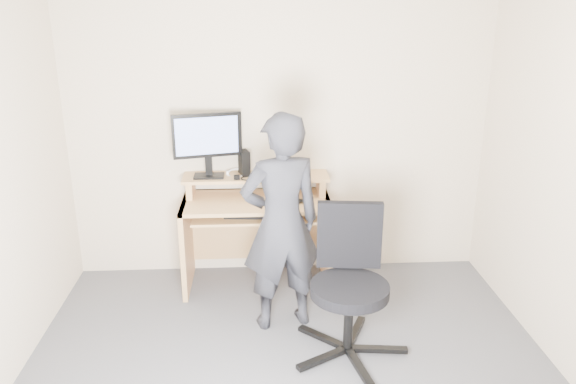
{
  "coord_description": "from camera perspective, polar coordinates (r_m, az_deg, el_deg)",
  "views": [
    {
      "loc": [
        -0.19,
        -2.83,
        2.29
      ],
      "look_at": [
        0.03,
        1.05,
        0.95
      ],
      "focal_mm": 35.0,
      "sensor_mm": 36.0,
      "label": 1
    }
  ],
  "objects": [
    {
      "name": "person",
      "position": [
        3.95,
        -0.7,
        -3.22
      ],
      "size": [
        0.66,
        0.52,
        1.59
      ],
      "primitive_type": "imported",
      "rotation": [
        0.0,
        0.0,
        3.4
      ],
      "color": "black",
      "rests_on": "ground"
    },
    {
      "name": "mouse",
      "position": [
        4.46,
        0.99,
        -0.92
      ],
      "size": [
        0.1,
        0.07,
        0.04
      ],
      "primitive_type": "ellipsoid",
      "rotation": [
        0.0,
        0.0,
        -0.1
      ],
      "color": "black",
      "rests_on": "desk"
    },
    {
      "name": "headphones",
      "position": [
        4.68,
        -5.29,
        1.9
      ],
      "size": [
        0.17,
        0.17,
        0.06
      ],
      "primitive_type": "torus",
      "rotation": [
        0.26,
        0.0,
        -0.11
      ],
      "color": "silver",
      "rests_on": "desk"
    },
    {
      "name": "smartphone",
      "position": [
        4.6,
        -0.97,
        1.64
      ],
      "size": [
        0.1,
        0.14,
        0.01
      ],
      "primitive_type": "cube",
      "rotation": [
        0.0,
        0.0,
        -0.29
      ],
      "color": "black",
      "rests_on": "desk"
    },
    {
      "name": "keyboard",
      "position": [
        4.49,
        -3.49,
        -2.2
      ],
      "size": [
        0.47,
        0.22,
        0.03
      ],
      "primitive_type": "cube",
      "rotation": [
        0.0,
        0.0,
        -0.09
      ],
      "color": "black",
      "rests_on": "desk"
    },
    {
      "name": "back_wall",
      "position": [
        4.7,
        -0.91,
        6.24
      ],
      "size": [
        3.5,
        0.02,
        2.5
      ],
      "primitive_type": "cube",
      "color": "beige",
      "rests_on": "ground"
    },
    {
      "name": "external_drive",
      "position": [
        4.66,
        -4.47,
        3.01
      ],
      "size": [
        0.11,
        0.15,
        0.2
      ],
      "primitive_type": "cube",
      "rotation": [
        0.0,
        0.0,
        0.31
      ],
      "color": "black",
      "rests_on": "desk"
    },
    {
      "name": "desk",
      "position": [
        4.7,
        -3.19,
        -2.8
      ],
      "size": [
        1.2,
        0.6,
        0.91
      ],
      "color": "tan",
      "rests_on": "ground"
    },
    {
      "name": "monitor",
      "position": [
        4.55,
        -8.2,
        5.31
      ],
      "size": [
        0.55,
        0.17,
        0.53
      ],
      "rotation": [
        0.0,
        0.0,
        0.24
      ],
      "color": "black",
      "rests_on": "desk"
    },
    {
      "name": "charger",
      "position": [
        4.54,
        -5.23,
        1.49
      ],
      "size": [
        0.05,
        0.05,
        0.03
      ],
      "primitive_type": "cube",
      "rotation": [
        0.0,
        0.0,
        0.14
      ],
      "color": "black",
      "rests_on": "desk"
    },
    {
      "name": "travel_mug",
      "position": [
        4.6,
        -0.72,
        2.85
      ],
      "size": [
        0.11,
        0.11,
        0.2
      ],
      "primitive_type": "cylinder",
      "rotation": [
        0.0,
        0.0,
        -0.32
      ],
      "color": "silver",
      "rests_on": "desk"
    },
    {
      "name": "office_chair",
      "position": [
        3.79,
        6.25,
        -8.6
      ],
      "size": [
        0.77,
        0.78,
        0.99
      ],
      "rotation": [
        0.0,
        0.0,
        -0.11
      ],
      "color": "black",
      "rests_on": "ground"
    }
  ]
}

